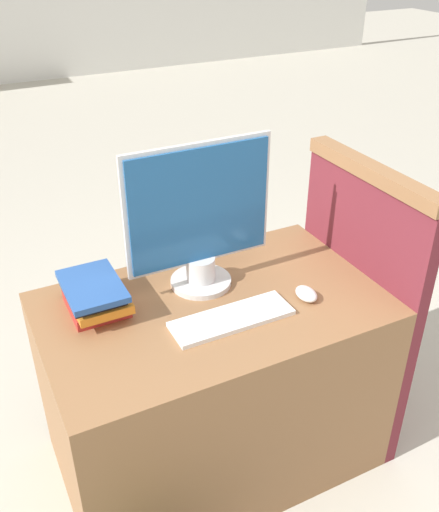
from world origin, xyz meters
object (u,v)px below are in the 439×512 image
monitor (199,219)px  book_stack (95,295)px  mouse (306,294)px  keyboard (232,318)px

monitor → book_stack: size_ratio=1.88×
monitor → book_stack: (-0.38, 0.01, -0.20)m
mouse → book_stack: bearing=158.4°
book_stack → keyboard: bearing=-34.3°
mouse → book_stack: book_stack is taller
monitor → book_stack: bearing=177.8°
monitor → keyboard: (-0.00, -0.24, -0.25)m
monitor → keyboard: 0.35m
keyboard → mouse: 0.29m
keyboard → book_stack: book_stack is taller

